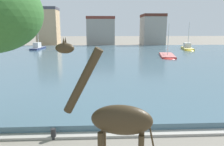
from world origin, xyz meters
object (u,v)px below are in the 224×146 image
(mooring_bollard, at_px, (54,134))
(sailboat_red, at_px, (167,57))
(sailboat_navy, at_px, (39,48))
(sailboat_yellow, at_px, (188,49))
(giraffe_statue, at_px, (116,123))

(mooring_bollard, bearing_deg, sailboat_red, 62.76)
(sailboat_red, bearing_deg, sailboat_navy, 148.94)
(sailboat_red, height_order, sailboat_navy, sailboat_navy)
(sailboat_red, xyz_separation_m, sailboat_navy, (-25.84, 15.56, 0.27))
(sailboat_red, xyz_separation_m, mooring_bollard, (-13.42, -26.07, -0.11))
(sailboat_navy, bearing_deg, sailboat_yellow, -4.95)
(giraffe_statue, xyz_separation_m, sailboat_navy, (-15.09, 45.34, -1.83))
(sailboat_yellow, height_order, mooring_bollard, sailboat_yellow)
(sailboat_yellow, bearing_deg, giraffe_statue, -114.49)
(sailboat_red, relative_size, mooring_bollard, 17.05)
(sailboat_navy, relative_size, mooring_bollard, 15.52)
(sailboat_red, relative_size, sailboat_yellow, 0.95)
(sailboat_red, relative_size, sailboat_navy, 1.10)
(giraffe_statue, distance_m, sailboat_red, 31.73)
(giraffe_statue, distance_m, mooring_bollard, 5.08)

